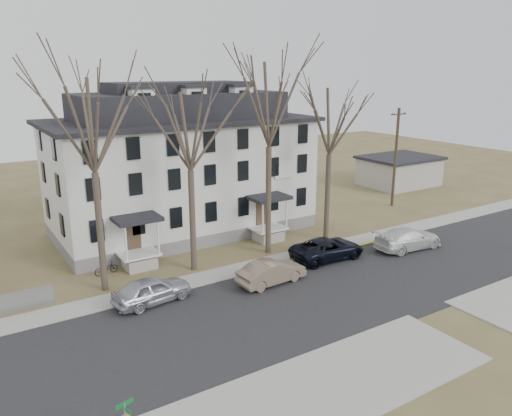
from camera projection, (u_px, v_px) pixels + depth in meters
ground at (349, 307)px, 28.23m from camera, size 120.00×120.00×0.00m
main_road at (326, 294)px, 29.86m from camera, size 120.00×10.00×0.04m
far_sidewalk at (270, 263)px, 34.73m from camera, size 120.00×2.00×0.08m
near_sidewalk_left at (287, 405)px, 20.04m from camera, size 20.00×5.00×0.08m
yellow_curb at (334, 253)px, 36.58m from camera, size 14.00×0.25×0.06m
boarding_house at (182, 167)px, 40.34m from camera, size 20.80×12.36×12.05m
distant_building at (399, 171)px, 57.45m from camera, size 8.50×6.50×3.35m
tree_far_left at (90, 119)px, 27.72m from camera, size 8.40×8.40×13.72m
tree_mid_left at (189, 126)px, 31.02m from camera, size 7.80×7.80×12.74m
tree_center at (269, 99)px, 33.72m from camera, size 9.00×9.00×14.70m
tree_mid_right at (331, 117)px, 36.96m from camera, size 7.80×7.80×12.74m
utility_pole_far at (396, 156)px, 47.83m from camera, size 2.00×0.28×9.50m
car_silver at (152, 290)px, 28.57m from camera, size 4.78×2.43×1.56m
car_tan at (271, 272)px, 31.18m from camera, size 4.65×1.90×1.50m
car_navy at (327, 249)px, 35.17m from camera, size 5.54×2.72×1.51m
car_white at (408, 239)px, 37.16m from camera, size 5.64×2.65×1.59m
bicycle_left at (106, 269)px, 32.60m from camera, size 1.64×0.74×0.83m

